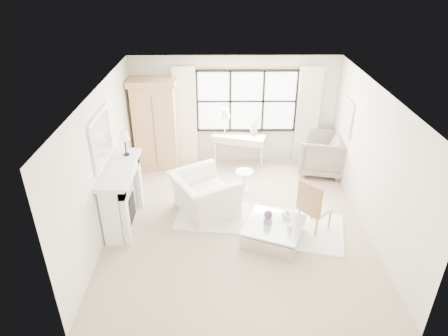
{
  "coord_description": "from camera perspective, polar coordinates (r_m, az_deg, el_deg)",
  "views": [
    {
      "loc": [
        -0.32,
        -6.56,
        4.75
      ],
      "look_at": [
        -0.27,
        0.2,
        1.12
      ],
      "focal_mm": 32.0,
      "sensor_mm": 36.0,
      "label": 1
    }
  ],
  "objects": [
    {
      "name": "pillar_candle",
      "position": [
        7.29,
        9.37,
        -8.47
      ],
      "size": [
        0.08,
        0.08,
        0.12
      ],
      "primitive_type": "cylinder",
      "color": "beige",
      "rests_on": "coffee_table"
    },
    {
      "name": "wall_front",
      "position": [
        5.12,
        3.36,
        -13.47
      ],
      "size": [
        5.0,
        0.0,
        5.0
      ],
      "primitive_type": "plane",
      "rotation": [
        -1.57,
        0.0,
        0.0
      ],
      "color": "white",
      "rests_on": "ground"
    },
    {
      "name": "coffee_table",
      "position": [
        7.56,
        7.08,
        -9.19
      ],
      "size": [
        1.3,
        1.3,
        0.38
      ],
      "rotation": [
        0.0,
        0.0,
        -0.38
      ],
      "color": "silver",
      "rests_on": "floor"
    },
    {
      "name": "coffee_vase",
      "position": [
        7.6,
        8.78,
        -6.44
      ],
      "size": [
        0.18,
        0.18,
        0.17
      ],
      "primitive_type": "imported",
      "rotation": [
        0.0,
        0.0,
        -0.12
      ],
      "color": "white",
      "rests_on": "coffee_table"
    },
    {
      "name": "wingback_chair",
      "position": [
        9.95,
        13.7,
        2.0
      ],
      "size": [
        1.26,
        1.24,
        0.97
      ],
      "primitive_type": "imported",
      "rotation": [
        0.0,
        0.0,
        -1.79
      ],
      "color": "gray",
      "rests_on": "floor"
    },
    {
      "name": "rug_left",
      "position": [
        8.25,
        -0.88,
        -6.77
      ],
      "size": [
        1.79,
        1.38,
        0.03
      ],
      "primitive_type": "cube",
      "rotation": [
        0.0,
        0.0,
        -0.14
      ],
      "color": "white",
      "rests_on": "floor"
    },
    {
      "name": "console_lamp",
      "position": [
        9.7,
        0.09,
        7.77
      ],
      "size": [
        0.28,
        0.28,
        0.69
      ],
      "color": "#B3813E",
      "rests_on": "console_table"
    },
    {
      "name": "armoire",
      "position": [
        9.82,
        -9.73,
        6.26
      ],
      "size": [
        1.13,
        0.72,
        2.24
      ],
      "rotation": [
        0.0,
        0.0,
        -0.02
      ],
      "color": "tan",
      "rests_on": "floor"
    },
    {
      "name": "mirror_frame",
      "position": [
        7.49,
        -17.11,
        4.08
      ],
      "size": [
        0.05,
        1.15,
        0.95
      ],
      "primitive_type": "cube",
      "color": "white",
      "rests_on": "wall_left"
    },
    {
      "name": "wall_right",
      "position": [
        7.91,
        20.51,
        0.86
      ],
      "size": [
        0.0,
        5.5,
        5.5
      ],
      "primitive_type": "plane",
      "rotation": [
        1.57,
        0.0,
        -1.57
      ],
      "color": "beige",
      "rests_on": "ground"
    },
    {
      "name": "art_canvas",
      "position": [
        9.28,
        17.09,
        6.8
      ],
      "size": [
        0.01,
        0.52,
        0.72
      ],
      "primitive_type": "cube",
      "color": "beige",
      "rests_on": "wall_right"
    },
    {
      "name": "wall_left",
      "position": [
        7.7,
        -16.82,
        0.75
      ],
      "size": [
        0.0,
        5.5,
        5.5
      ],
      "primitive_type": "plane",
      "rotation": [
        1.57,
        0.0,
        1.57
      ],
      "color": "white",
      "rests_on": "ground"
    },
    {
      "name": "planter_flowers",
      "position": [
        7.37,
        6.33,
        -6.59
      ],
      "size": [
        0.15,
        0.15,
        0.15
      ],
      "primitive_type": "sphere",
      "color": "#552967",
      "rests_on": "planter_box"
    },
    {
      "name": "fireplace",
      "position": [
        7.98,
        -14.56,
        -3.71
      ],
      "size": [
        0.58,
        1.66,
        1.26
      ],
      "color": "white",
      "rests_on": "ground"
    },
    {
      "name": "art_frame",
      "position": [
        9.29,
        17.21,
        6.8
      ],
      "size": [
        0.04,
        0.62,
        0.82
      ],
      "primitive_type": "cube",
      "color": "silver",
      "rests_on": "wall_right"
    },
    {
      "name": "side_table",
      "position": [
        8.93,
        2.91,
        -1.45
      ],
      "size": [
        0.4,
        0.4,
        0.51
      ],
      "color": "silver",
      "rests_on": "floor"
    },
    {
      "name": "mantel_lamp",
      "position": [
        7.92,
        -14.08,
        4.35
      ],
      "size": [
        0.22,
        0.22,
        0.51
      ],
      "color": "black",
      "rests_on": "fireplace"
    },
    {
      "name": "wall_back",
      "position": [
        9.92,
        1.46,
        8.18
      ],
      "size": [
        5.0,
        0.0,
        5.0
      ],
      "primitive_type": "plane",
      "rotation": [
        1.57,
        0.0,
        0.0
      ],
      "color": "beige",
      "rests_on": "ground"
    },
    {
      "name": "ceiling",
      "position": [
        6.88,
        2.3,
        10.88
      ],
      "size": [
        5.5,
        5.5,
        0.0
      ],
      "primitive_type": "plane",
      "rotation": [
        3.14,
        0.0,
        0.0
      ],
      "color": "white",
      "rests_on": "ground"
    },
    {
      "name": "orchid_plant",
      "position": [
        9.84,
        4.43,
        6.02
      ],
      "size": [
        0.34,
        0.33,
        0.48
      ],
      "primitive_type": "imported",
      "rotation": [
        0.0,
        0.0,
        0.67
      ],
      "color": "#5C7A51",
      "rests_on": "console_table"
    },
    {
      "name": "curtain_right",
      "position": [
        10.08,
        11.83,
        7.23
      ],
      "size": [
        0.55,
        0.1,
        2.47
      ],
      "primitive_type": "cube",
      "color": "beige",
      "rests_on": "ground"
    },
    {
      "name": "window_pane",
      "position": [
        9.83,
        3.26,
        9.51
      ],
      "size": [
        2.4,
        0.02,
        1.5
      ],
      "primitive_type": "cube",
      "color": "white",
      "rests_on": "wall_back"
    },
    {
      "name": "floor",
      "position": [
        8.11,
        1.93,
        -7.65
      ],
      "size": [
        5.5,
        5.5,
        0.0
      ],
      "primitive_type": "plane",
      "color": "tan",
      "rests_on": "ground"
    },
    {
      "name": "rug_right",
      "position": [
        8.0,
        10.45,
        -8.58
      ],
      "size": [
        2.0,
        1.68,
        0.03
      ],
      "primitive_type": "cube",
      "rotation": [
        0.0,
        0.0,
        -0.24
      ],
      "color": "white",
      "rests_on": "floor"
    },
    {
      "name": "console_table",
      "position": [
        10.07,
        2.05,
        2.63
      ],
      "size": [
        1.37,
        0.8,
        0.8
      ],
      "rotation": [
        0.0,
        0.0,
        -0.29
      ],
      "color": "white",
      "rests_on": "floor"
    },
    {
      "name": "club_armchair",
      "position": [
        8.19,
        -2.91,
        -3.78
      ],
      "size": [
        1.59,
        1.65,
        0.82
      ],
      "primitive_type": "imported",
      "rotation": [
        0.0,
        0.0,
        2.1
      ],
      "color": "white",
      "rests_on": "floor"
    },
    {
      "name": "mirror_glass",
      "position": [
        7.48,
        -16.89,
        4.08
      ],
      "size": [
        0.02,
        1.0,
        0.8
      ],
      "primitive_type": "cube",
      "color": "silver",
      "rests_on": "wall_left"
    },
    {
      "name": "planter_box",
      "position": [
        7.44,
        6.28,
        -7.4
      ],
      "size": [
        0.17,
        0.17,
        0.11
      ],
      "primitive_type": "cube",
      "rotation": [
        0.0,
        0.0,
        -0.13
      ],
      "color": "gray",
      "rests_on": "coffee_table"
    },
    {
      "name": "window_frame",
      "position": [
        9.82,
        3.26,
        9.49
      ],
      "size": [
        2.5,
        0.04,
        1.5
      ],
      "primitive_type": null,
      "color": "black",
      "rests_on": "wall_back"
    },
    {
      "name": "french_chair",
      "position": [
        7.91,
        12.69,
        -6.7
      ],
      "size": [
        0.68,
        0.68,
        1.08
      ],
      "rotation": [
        0.0,
        0.0,
        2.26
      ],
      "color": "#AF7C49",
      "rests_on": "floor"
    },
    {
      "name": "curtain_rod",
      "position": [
        9.53,
        3.42,
        14.35
      ],
      "size": [
        3.3,
        0.04,
        0.04
      ],
      "primitive_type": "cylinder",
      "rotation": [
        0.0,
        1.57,
        0.0
      ],
      "color": "#A9863A",
      "rests_on": "wall_back"
    },
    {
      "name": "curtain_left",
      "position": [
        9.9,
        -5.55,
        7.31
      ],
      "size": [
        0.55,
        0.1,
        2.47
      ],
      "primitive_type": "cube",
      "color": "white",
      "rests_on": "ground"
    }
  ]
}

